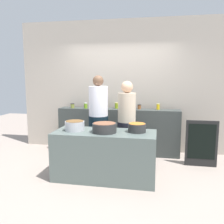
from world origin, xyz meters
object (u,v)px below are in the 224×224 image
(preserve_jar_3, at_px, (104,105))
(cooking_pot_left, at_px, (75,126))
(cooking_pot_right, at_px, (137,128))
(chalkboard_sign, at_px, (201,143))
(cooking_pot_center, at_px, (104,128))
(preserve_jar_7, at_px, (158,107))
(cook_in_cap, at_px, (127,129))
(preserve_jar_0, at_px, (72,106))
(preserve_jar_6, at_px, (139,107))
(preserve_jar_4, at_px, (117,106))
(cook_with_tongs, at_px, (98,124))
(preserve_jar_5, at_px, (130,107))
(preserve_jar_2, at_px, (97,105))
(preserve_jar_1, at_px, (86,106))

(preserve_jar_3, relative_size, cooking_pot_left, 0.40)
(cooking_pot_right, bearing_deg, chalkboard_sign, 34.67)
(cooking_pot_center, xyz_separation_m, chalkboard_sign, (1.70, 0.93, -0.44))
(preserve_jar_7, height_order, cook_in_cap, cook_in_cap)
(preserve_jar_0, bearing_deg, preserve_jar_6, 4.24)
(preserve_jar_6, bearing_deg, cook_in_cap, -101.18)
(preserve_jar_4, height_order, cook_in_cap, cook_in_cap)
(cook_with_tongs, xyz_separation_m, cook_in_cap, (0.59, -0.16, -0.04))
(preserve_jar_5, bearing_deg, preserve_jar_6, 9.53)
(chalkboard_sign, bearing_deg, preserve_jar_6, 155.97)
(preserve_jar_2, relative_size, cook_with_tongs, 0.08)
(cook_in_cap, bearing_deg, cooking_pot_right, -65.35)
(preserve_jar_7, bearing_deg, cooking_pot_right, -103.78)
(cooking_pot_right, distance_m, cook_with_tongs, 1.07)
(preserve_jar_3, relative_size, preserve_jar_6, 1.30)
(preserve_jar_3, height_order, cook_in_cap, cook_in_cap)
(preserve_jar_5, bearing_deg, cook_with_tongs, -129.92)
(cooking_pot_right, relative_size, chalkboard_sign, 0.33)
(preserve_jar_2, xyz_separation_m, preserve_jar_3, (0.15, 0.07, -0.00))
(preserve_jar_2, bearing_deg, chalkboard_sign, -12.79)
(preserve_jar_4, bearing_deg, preserve_jar_3, -177.76)
(cooking_pot_left, xyz_separation_m, chalkboard_sign, (2.22, 0.89, -0.44))
(cooking_pot_center, relative_size, cooking_pot_right, 1.34)
(preserve_jar_1, height_order, preserve_jar_2, preserve_jar_2)
(preserve_jar_2, bearing_deg, preserve_jar_0, -174.75)
(preserve_jar_4, xyz_separation_m, cook_with_tongs, (-0.24, -0.71, -0.29))
(preserve_jar_5, bearing_deg, preserve_jar_4, 169.29)
(preserve_jar_1, distance_m, cooking_pot_center, 1.58)
(preserve_jar_0, xyz_separation_m, preserve_jar_7, (1.91, 0.13, 0.01))
(preserve_jar_6, xyz_separation_m, preserve_jar_7, (0.41, 0.02, 0.01))
(cooking_pot_right, height_order, chalkboard_sign, cooking_pot_right)
(cook_in_cap, bearing_deg, preserve_jar_6, 78.82)
(preserve_jar_2, distance_m, cooking_pot_center, 1.52)
(preserve_jar_5, xyz_separation_m, cooking_pot_center, (-0.25, -1.45, -0.17))
(preserve_jar_5, distance_m, preserve_jar_7, 0.61)
(preserve_jar_2, distance_m, preserve_jar_6, 0.94)
(preserve_jar_3, bearing_deg, preserve_jar_5, -4.63)
(preserve_jar_6, distance_m, chalkboard_sign, 1.49)
(preserve_jar_3, relative_size, preserve_jar_4, 1.01)
(preserve_jar_1, height_order, preserve_jar_3, preserve_jar_3)
(preserve_jar_0, xyz_separation_m, preserve_jar_6, (1.51, 0.11, -0.00))
(preserve_jar_1, height_order, preserve_jar_5, preserve_jar_1)
(preserve_jar_1, bearing_deg, preserve_jar_5, 4.25)
(chalkboard_sign, bearing_deg, cook_in_cap, -168.05)
(preserve_jar_3, height_order, preserve_jar_4, preserve_jar_3)
(preserve_jar_0, xyz_separation_m, cook_with_tongs, (0.75, -0.58, -0.28))
(preserve_jar_6, xyz_separation_m, cook_in_cap, (-0.17, -0.85, -0.32))
(preserve_jar_1, xyz_separation_m, cooking_pot_left, (0.21, -1.33, -0.18))
(preserve_jar_0, bearing_deg, cooking_pot_left, -68.58)
(preserve_jar_3, height_order, preserve_jar_5, preserve_jar_3)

